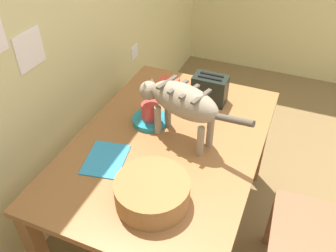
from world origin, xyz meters
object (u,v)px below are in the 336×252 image
object	(u,v)px
cat	(181,102)
wooden_chair_near	(325,232)
coffee_mug	(150,111)
dining_table	(168,153)
saucer_bowl	(150,120)
toaster	(210,89)
book_stack	(166,86)
wicker_basket	(152,192)
magazine	(106,159)

from	to	relation	value
cat	wooden_chair_near	world-z (taller)	cat
cat	coffee_mug	distance (m)	0.26
dining_table	coffee_mug	world-z (taller)	coffee_mug
saucer_bowl	toaster	xyz separation A→B (m)	(0.32, -0.24, 0.07)
book_stack	dining_table	bearing A→B (deg)	-156.19
saucer_bowl	coffee_mug	bearing A→B (deg)	0.00
toaster	wooden_chair_near	size ratio (longest dim) A/B	0.22
wicker_basket	wooden_chair_near	size ratio (longest dim) A/B	0.35
dining_table	toaster	size ratio (longest dim) A/B	6.93
magazine	book_stack	bearing A→B (deg)	-13.31
dining_table	saucer_bowl	size ratio (longest dim) A/B	7.00
cat	book_stack	distance (m)	0.52
coffee_mug	magazine	xyz separation A→B (m)	(-0.36, 0.07, -0.07)
cat	magazine	distance (m)	0.47
dining_table	book_stack	size ratio (longest dim) A/B	7.18
dining_table	magazine	distance (m)	0.35
wooden_chair_near	toaster	bearing A→B (deg)	54.51
dining_table	wooden_chair_near	world-z (taller)	wooden_chair_near
cat	toaster	world-z (taller)	cat
wicker_basket	toaster	bearing A→B (deg)	0.27
magazine	book_stack	xyz separation A→B (m)	(0.71, -0.03, 0.02)
saucer_bowl	magazine	bearing A→B (deg)	168.35
book_stack	wicker_basket	world-z (taller)	wicker_basket
cat	wicker_basket	world-z (taller)	cat
book_stack	cat	bearing A→B (deg)	-148.17
wicker_basket	wooden_chair_near	xyz separation A→B (m)	(0.35, -0.76, -0.33)
book_stack	wooden_chair_near	world-z (taller)	wooden_chair_near
dining_table	coffee_mug	bearing A→B (deg)	53.20
wicker_basket	toaster	world-z (taller)	toaster
saucer_bowl	wooden_chair_near	xyz separation A→B (m)	(-0.16, -1.01, -0.28)
coffee_mug	wicker_basket	world-z (taller)	coffee_mug
toaster	coffee_mug	bearing A→B (deg)	142.86
cat	saucer_bowl	size ratio (longest dim) A/B	3.21
saucer_bowl	magazine	distance (m)	0.37
coffee_mug	wooden_chair_near	size ratio (longest dim) A/B	0.15
coffee_mug	wicker_basket	bearing A→B (deg)	-154.31
coffee_mug	magazine	world-z (taller)	coffee_mug
book_stack	toaster	distance (m)	0.30
saucer_bowl	wicker_basket	world-z (taller)	wicker_basket
wooden_chair_near	book_stack	bearing A→B (deg)	61.15
toaster	wooden_chair_near	bearing A→B (deg)	-122.33
book_stack	wooden_chair_near	bearing A→B (deg)	-115.69
saucer_bowl	book_stack	distance (m)	0.35
saucer_bowl	coffee_mug	distance (m)	0.06
magazine	saucer_bowl	bearing A→B (deg)	-22.81
cat	book_stack	world-z (taller)	cat
cat	magazine	world-z (taller)	cat
cat	coffee_mug	world-z (taller)	cat
cat	toaster	distance (m)	0.41
dining_table	cat	size ratio (longest dim) A/B	2.18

